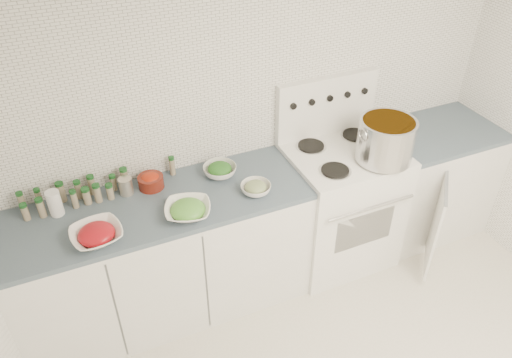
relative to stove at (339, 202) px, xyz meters
The scene contains 13 objects.
room_walls 1.66m from the stove, 112.04° to the right, with size 3.54×3.04×2.52m.
counter_left 1.31m from the stove, behind, with size 1.85×0.62×0.90m.
stove is the anchor object (origin of this frame).
counter_right 0.82m from the stove, ahead, with size 0.89×0.92×0.90m.
stock_pot 0.65m from the stove, 46.48° to the right, with size 0.39×0.37×0.28m.
bowl_tomato 1.75m from the stove, behind, with size 0.31×0.31×0.09m.
bowl_snowpea 1.26m from the stove, behind, with size 0.34×0.34×0.09m.
bowl_broccoli 0.97m from the stove, behind, with size 0.26×0.26×0.09m.
bowl_zucchini 0.85m from the stove, 169.74° to the right, with size 0.23×0.23×0.08m.
bowl_pepper 1.38m from the stove, behind, with size 0.16×0.16×0.10m.
salt_canister 1.93m from the stove, behind, with size 0.08×0.08×0.16m, color white.
tin_can 1.53m from the stove, behind, with size 0.08×0.08×0.11m, color #B7AB9B.
spice_cluster 1.77m from the stove, behind, with size 0.94×0.15×0.14m.
Camera 1 is at (-1.22, -1.17, 2.79)m, focal length 35.00 mm.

